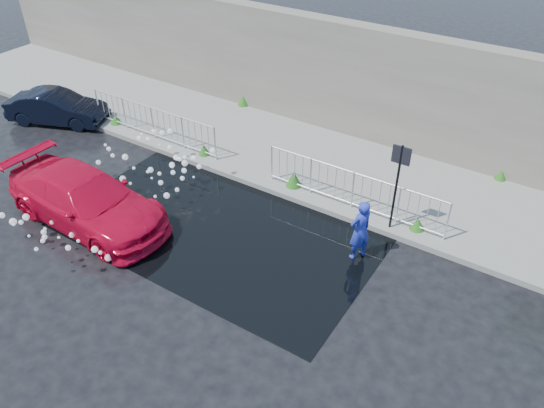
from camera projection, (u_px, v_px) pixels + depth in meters
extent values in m
plane|color=black|center=(182.00, 240.00, 13.19)|extent=(90.00, 90.00, 0.00)
cube|color=gray|center=(287.00, 152.00, 16.55)|extent=(30.00, 4.00, 0.15)
cube|color=gray|center=(251.00, 181.00, 15.19)|extent=(30.00, 0.25, 0.16)
cube|color=#615C51|center=(324.00, 73.00, 16.98)|extent=(30.00, 0.60, 3.50)
cube|color=black|center=(222.00, 226.00, 13.65)|extent=(8.00, 5.00, 0.01)
cylinder|color=black|center=(395.00, 191.00, 12.73)|extent=(0.06, 0.06, 2.50)
cube|color=black|center=(401.00, 155.00, 12.14)|extent=(0.45, 0.04, 0.45)
cylinder|color=silver|center=(98.00, 104.00, 17.91)|extent=(0.05, 0.05, 1.10)
cylinder|color=silver|center=(215.00, 143.00, 15.72)|extent=(0.05, 0.05, 1.10)
cylinder|color=silver|center=(151.00, 107.00, 16.51)|extent=(5.00, 0.04, 0.04)
cylinder|color=silver|center=(154.00, 134.00, 17.06)|extent=(5.00, 0.04, 0.04)
cylinder|color=silver|center=(272.00, 163.00, 14.84)|extent=(0.05, 0.05, 1.10)
cylinder|color=silver|center=(448.00, 222.00, 12.65)|extent=(0.05, 0.05, 1.10)
cylinder|color=silver|center=(354.00, 173.00, 13.44)|extent=(5.00, 0.04, 0.04)
cylinder|color=silver|center=(351.00, 203.00, 14.00)|extent=(5.00, 0.04, 0.04)
cone|color=#225516|center=(116.00, 119.00, 17.87)|extent=(0.40, 0.40, 0.30)
cone|color=#225516|center=(204.00, 150.00, 16.20)|extent=(0.36, 0.36, 0.32)
cone|color=#225516|center=(294.00, 179.00, 14.76)|extent=(0.44, 0.44, 0.46)
cone|color=#225516|center=(418.00, 224.00, 13.22)|extent=(0.38, 0.38, 0.32)
cone|color=#225516|center=(243.00, 100.00, 19.01)|extent=(0.42, 0.42, 0.36)
cone|color=#225516|center=(501.00, 175.00, 15.09)|extent=(0.34, 0.34, 0.28)
sphere|color=white|center=(189.00, 147.00, 15.07)|extent=(0.06, 0.06, 0.06)
sphere|color=white|center=(185.00, 157.00, 14.55)|extent=(0.12, 0.12, 0.12)
sphere|color=white|center=(109.00, 149.00, 15.35)|extent=(0.13, 0.13, 0.13)
sphere|color=white|center=(148.00, 139.00, 15.25)|extent=(0.13, 0.13, 0.13)
sphere|color=white|center=(119.00, 187.00, 14.40)|extent=(0.17, 0.17, 0.17)
sphere|color=white|center=(185.00, 163.00, 14.57)|extent=(0.17, 0.17, 0.17)
sphere|color=white|center=(177.00, 190.00, 14.05)|extent=(0.12, 0.12, 0.12)
sphere|color=white|center=(114.00, 196.00, 14.33)|extent=(0.13, 0.13, 0.13)
sphere|color=white|center=(105.00, 145.00, 15.48)|extent=(0.09, 0.09, 0.09)
sphere|color=white|center=(194.00, 177.00, 14.14)|extent=(0.06, 0.06, 0.06)
sphere|color=white|center=(151.00, 170.00, 14.52)|extent=(0.16, 0.16, 0.16)
sphere|color=white|center=(113.00, 156.00, 15.02)|extent=(0.12, 0.12, 0.12)
sphere|color=white|center=(98.00, 162.00, 15.12)|extent=(0.14, 0.14, 0.14)
sphere|color=white|center=(85.00, 169.00, 15.19)|extent=(0.06, 0.06, 0.06)
sphere|color=white|center=(147.00, 206.00, 13.85)|extent=(0.11, 0.11, 0.11)
sphere|color=white|center=(142.00, 134.00, 15.47)|extent=(0.07, 0.07, 0.07)
sphere|color=white|center=(180.00, 159.00, 14.55)|extent=(0.13, 0.13, 0.13)
sphere|color=white|center=(122.00, 201.00, 14.06)|extent=(0.17, 0.17, 0.17)
sphere|color=white|center=(159.00, 174.00, 14.32)|extent=(0.11, 0.11, 0.11)
sphere|color=white|center=(148.00, 172.00, 14.46)|extent=(0.09, 0.09, 0.09)
sphere|color=white|center=(182.00, 178.00, 14.15)|extent=(0.12, 0.12, 0.12)
sphere|color=white|center=(152.00, 178.00, 14.46)|extent=(0.07, 0.07, 0.07)
sphere|color=white|center=(177.00, 159.00, 14.54)|extent=(0.09, 0.09, 0.09)
sphere|color=white|center=(134.00, 168.00, 14.65)|extent=(0.09, 0.09, 0.09)
sphere|color=white|center=(84.00, 168.00, 15.21)|extent=(0.11, 0.11, 0.11)
sphere|color=white|center=(130.00, 183.00, 14.29)|extent=(0.08, 0.08, 0.08)
sphere|color=white|center=(176.00, 157.00, 14.70)|extent=(0.15, 0.15, 0.15)
sphere|color=white|center=(172.00, 165.00, 14.50)|extent=(0.16, 0.16, 0.16)
sphere|color=white|center=(155.00, 197.00, 14.05)|extent=(0.09, 0.09, 0.09)
sphere|color=white|center=(184.00, 171.00, 14.35)|extent=(0.15, 0.15, 0.15)
sphere|color=white|center=(170.00, 147.00, 14.93)|extent=(0.14, 0.14, 0.14)
sphere|color=white|center=(154.00, 131.00, 15.60)|extent=(0.15, 0.15, 0.15)
sphere|color=white|center=(124.00, 183.00, 14.52)|extent=(0.09, 0.09, 0.09)
sphere|color=white|center=(167.00, 196.00, 13.76)|extent=(0.16, 0.16, 0.16)
sphere|color=white|center=(213.00, 151.00, 14.68)|extent=(0.15, 0.15, 0.15)
sphere|color=white|center=(199.00, 167.00, 14.31)|extent=(0.14, 0.14, 0.14)
sphere|color=white|center=(92.00, 175.00, 14.93)|extent=(0.12, 0.12, 0.12)
sphere|color=white|center=(162.00, 133.00, 15.37)|extent=(0.15, 0.15, 0.15)
sphere|color=white|center=(161.00, 183.00, 14.17)|extent=(0.14, 0.14, 0.14)
sphere|color=white|center=(194.00, 158.00, 14.67)|extent=(0.14, 0.14, 0.14)
sphere|color=white|center=(170.00, 131.00, 15.52)|extent=(0.16, 0.16, 0.16)
sphere|color=white|center=(172.00, 166.00, 14.48)|extent=(0.10, 0.10, 0.10)
sphere|color=white|center=(159.00, 145.00, 15.06)|extent=(0.06, 0.06, 0.06)
sphere|color=white|center=(123.00, 179.00, 14.51)|extent=(0.17, 0.17, 0.17)
sphere|color=white|center=(125.00, 157.00, 14.91)|extent=(0.18, 0.18, 0.18)
sphere|color=white|center=(103.00, 180.00, 14.64)|extent=(0.11, 0.11, 0.11)
sphere|color=white|center=(139.00, 138.00, 15.49)|extent=(0.14, 0.14, 0.14)
sphere|color=white|center=(173.00, 173.00, 14.42)|extent=(0.13, 0.13, 0.13)
sphere|color=white|center=(2.00, 215.00, 12.39)|extent=(0.14, 0.14, 0.14)
sphere|color=white|center=(95.00, 249.00, 11.97)|extent=(0.16, 0.16, 0.16)
sphere|color=white|center=(79.00, 236.00, 12.85)|extent=(0.13, 0.13, 0.13)
sphere|color=white|center=(52.00, 222.00, 13.17)|extent=(0.10, 0.10, 0.10)
sphere|color=white|center=(26.00, 217.00, 12.80)|extent=(0.17, 0.17, 0.17)
sphere|color=white|center=(45.00, 229.00, 12.25)|extent=(0.08, 0.08, 0.08)
sphere|color=white|center=(45.00, 237.00, 11.84)|extent=(0.12, 0.12, 0.12)
sphere|color=white|center=(59.00, 237.00, 12.11)|extent=(0.07, 0.07, 0.07)
sphere|color=white|center=(100.00, 253.00, 12.27)|extent=(0.10, 0.10, 0.10)
sphere|color=white|center=(68.00, 248.00, 11.58)|extent=(0.13, 0.13, 0.13)
sphere|color=white|center=(108.00, 258.00, 12.20)|extent=(0.17, 0.17, 0.17)
sphere|color=white|center=(78.00, 241.00, 11.83)|extent=(0.08, 0.08, 0.08)
sphere|color=white|center=(13.00, 222.00, 12.47)|extent=(0.17, 0.17, 0.17)
sphere|color=white|center=(72.00, 235.00, 12.83)|extent=(0.14, 0.14, 0.14)
sphere|color=white|center=(14.00, 225.00, 12.14)|extent=(0.07, 0.07, 0.07)
sphere|color=white|center=(44.00, 232.00, 12.64)|extent=(0.13, 0.13, 0.13)
sphere|color=white|center=(29.00, 236.00, 11.68)|extent=(0.07, 0.07, 0.07)
sphere|color=white|center=(36.00, 249.00, 11.55)|extent=(0.09, 0.09, 0.09)
sphere|color=white|center=(43.00, 241.00, 11.59)|extent=(0.10, 0.10, 0.10)
sphere|color=white|center=(21.00, 222.00, 12.50)|extent=(0.11, 0.11, 0.11)
imported|color=red|center=(86.00, 200.00, 13.42)|extent=(4.77, 2.06, 1.37)
imported|color=black|center=(57.00, 108.00, 18.02)|extent=(3.55, 2.34, 1.11)
imported|color=#212FA8|center=(360.00, 230.00, 12.23)|extent=(0.60, 0.69, 1.60)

